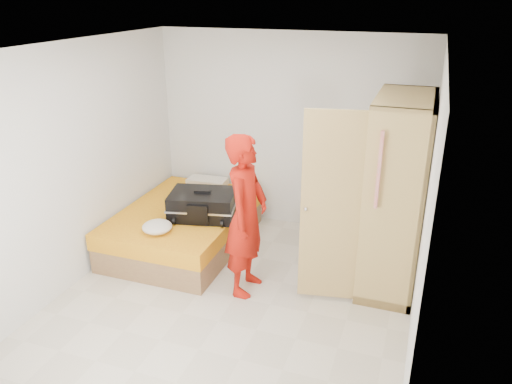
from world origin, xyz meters
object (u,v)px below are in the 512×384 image
(bed, at_px, (184,227))
(person, at_px, (246,216))
(round_cushion, at_px, (157,227))
(wardrobe, at_px, (391,200))
(suitcase, at_px, (203,205))

(bed, relative_size, person, 1.15)
(bed, bearing_deg, round_cushion, -88.36)
(wardrobe, height_order, person, wardrobe)
(bed, height_order, wardrobe, wardrobe)
(wardrobe, xyz_separation_m, round_cushion, (-2.48, -0.62, -0.43))
(bed, distance_m, round_cushion, 0.74)
(person, distance_m, suitcase, 0.99)
(person, bearing_deg, bed, 57.99)
(suitcase, bearing_deg, wardrobe, -11.33)
(round_cushion, bearing_deg, bed, 91.64)
(bed, distance_m, wardrobe, 2.61)
(bed, xyz_separation_m, round_cushion, (0.02, -0.67, 0.31))
(bed, relative_size, suitcase, 2.25)
(round_cushion, bearing_deg, person, -0.72)
(wardrobe, distance_m, round_cushion, 2.60)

